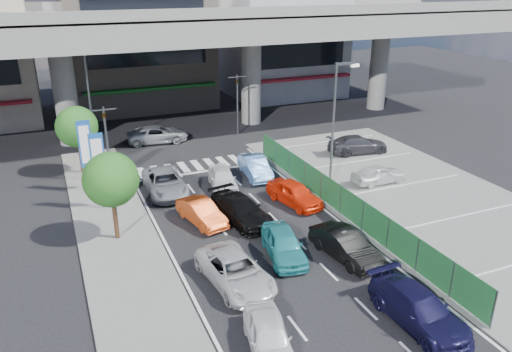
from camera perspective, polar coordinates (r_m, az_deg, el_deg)
name	(u,v)px	position (r m, az deg, el deg)	size (l,w,h in m)	color
ground	(271,249)	(25.54, 1.71, -8.30)	(120.00, 120.00, 0.00)	black
parking_lot	(419,198)	(32.57, 18.09, -2.41)	(12.00, 28.00, 0.06)	#61615F
sidewalk_left	(118,238)	(27.30, -15.52, -6.89)	(4.00, 30.00, 0.12)	#61615F
fence_run	(350,207)	(28.24, 10.72, -3.52)	(0.16, 22.00, 1.80)	#216030
expressway	(160,29)	(43.22, -10.86, 16.14)	(64.00, 14.00, 10.75)	slate
building_center	(137,32)	(54.06, -13.44, 15.68)	(14.00, 10.90, 15.00)	gray
building_east	(283,41)	(58.21, 3.09, 15.14)	(12.00, 10.90, 12.00)	gray
traffic_light_left	(105,126)	(33.38, -16.86, 5.49)	(1.60, 1.24, 5.20)	#595B60
traffic_light_right	(237,89)	(42.66, -2.17, 9.86)	(1.60, 1.24, 5.20)	#595B60
street_lamp_right	(336,115)	(31.83, 9.14, 6.94)	(1.65, 0.22, 8.00)	#595B60
street_lamp_left	(91,94)	(38.98, -18.30, 8.87)	(1.65, 0.22, 8.00)	#595B60
signboard_near	(98,161)	(29.74, -17.61, 1.65)	(0.80, 0.14, 4.70)	#595B60
signboard_far	(86,146)	(32.56, -18.90, 3.22)	(0.80, 0.14, 4.70)	#595B60
tree_near	(111,180)	(25.91, -16.25, -0.42)	(2.80, 2.80, 4.80)	#382314
tree_far	(77,127)	(35.82, -19.80, 5.30)	(2.80, 2.80, 4.80)	#382314
van_white_back_left	(269,336)	(19.09, 1.47, -17.85)	(1.52, 3.78, 1.29)	white
minivan_navy_back	(419,309)	(21.25, 18.10, -14.25)	(1.93, 4.76, 1.38)	black
sedan_white_mid_left	(235,271)	(22.56, -2.42, -10.78)	(2.22, 4.81, 1.34)	silver
taxi_teal_mid	(284,244)	(24.56, 3.18, -7.79)	(1.63, 4.05, 1.38)	teal
hatch_black_mid_right	(345,245)	(24.80, 10.18, -7.82)	(1.46, 4.19, 1.38)	black
taxi_orange_left	(202,212)	(27.94, -6.25, -4.16)	(1.33, 3.81, 1.26)	#CE4818
sedan_black_mid	(241,210)	(27.94, -1.75, -3.88)	(1.93, 4.76, 1.38)	black
taxi_orange_right	(294,193)	(30.09, 4.41, -1.98)	(1.63, 4.05, 1.38)	red
wagon_silver_front_left	(165,183)	(32.05, -10.36, -0.75)	(2.29, 4.97, 1.38)	#A5A7AC
sedan_white_front_mid	(222,178)	(32.32, -3.86, -0.25)	(1.59, 3.95, 1.35)	white
kei_truck_front_right	(255,167)	(34.13, -0.10, 1.06)	(1.46, 4.19, 1.38)	#5182C5
crossing_wagon_silver	(158,134)	(42.09, -11.18, 4.71)	(2.28, 4.95, 1.37)	#9FA4A7
parked_sedan_white	(378,174)	(33.86, 13.81, 0.22)	(1.48, 3.69, 1.26)	silver
parked_sedan_dgrey	(358,144)	(39.36, 11.57, 3.56)	(1.91, 4.70, 1.36)	#323137
traffic_cone	(340,189)	(31.78, 9.52, -1.44)	(0.36, 0.36, 0.69)	red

